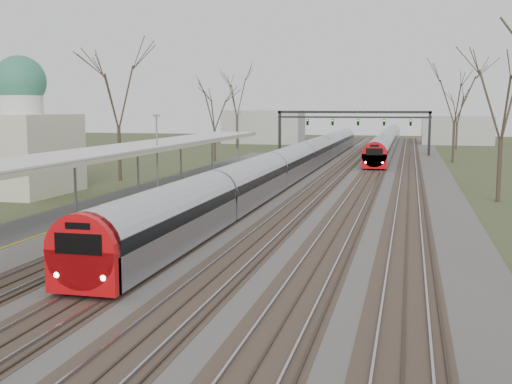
{
  "coord_description": "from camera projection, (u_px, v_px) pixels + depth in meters",
  "views": [
    {
      "loc": [
        8.01,
        -4.29,
        6.49
      ],
      "look_at": [
        0.04,
        28.88,
        2.0
      ],
      "focal_mm": 45.0,
      "sensor_mm": 36.0,
      "label": 1
    }
  ],
  "objects": [
    {
      "name": "tree_east_far",
      "position": [
        503.0,
        96.0,
        43.13
      ],
      "size": [
        5.0,
        5.0,
        10.3
      ],
      "color": "#2D231C",
      "rests_on": "ground"
    },
    {
      "name": "platform",
      "position": [
        159.0,
        194.0,
        45.02
      ],
      "size": [
        3.5,
        69.0,
        1.0
      ],
      "primitive_type": "cube",
      "color": "#9E9B93",
      "rests_on": "ground"
    },
    {
      "name": "dome_building",
      "position": [
        3.0,
        145.0,
        48.01
      ],
      "size": [
        10.0,
        8.0,
        10.3
      ],
      "color": "beige",
      "rests_on": "ground"
    },
    {
      "name": "canopy",
      "position": [
        131.0,
        149.0,
        40.22
      ],
      "size": [
        4.1,
        50.0,
        3.11
      ],
      "color": "slate",
      "rests_on": "platform"
    },
    {
      "name": "track_bed",
      "position": [
        324.0,
        177.0,
        59.79
      ],
      "size": [
        24.0,
        160.0,
        0.22
      ],
      "color": "#474442",
      "rests_on": "ground"
    },
    {
      "name": "tree_west_far",
      "position": [
        118.0,
        90.0,
        56.0
      ],
      "size": [
        5.5,
        5.5,
        11.33
      ],
      "color": "#2D231C",
      "rests_on": "ground"
    },
    {
      "name": "train_near",
      "position": [
        302.0,
        158.0,
        64.42
      ],
      "size": [
        2.62,
        90.21,
        3.05
      ],
      "color": "#A2A4AB",
      "rests_on": "ground"
    },
    {
      "name": "train_far",
      "position": [
        387.0,
        140.0,
        101.32
      ],
      "size": [
        2.62,
        75.21,
        3.05
      ],
      "color": "#A2A4AB",
      "rests_on": "ground"
    },
    {
      "name": "signal_gantry",
      "position": [
        353.0,
        119.0,
        88.06
      ],
      "size": [
        21.0,
        0.59,
        6.08
      ],
      "color": "black",
      "rests_on": "ground"
    }
  ]
}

